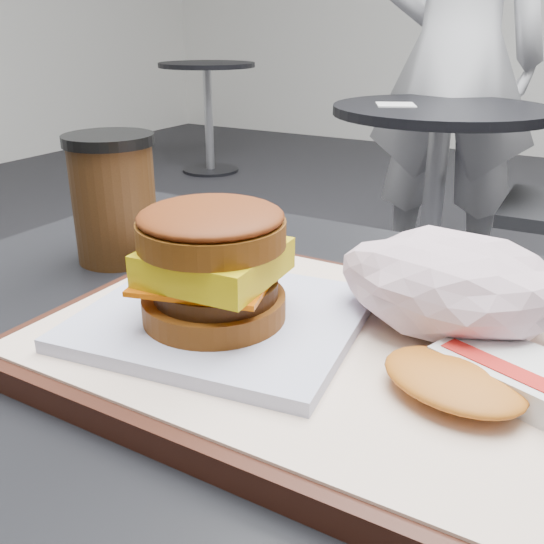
{
  "coord_description": "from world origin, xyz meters",
  "views": [
    {
      "loc": [
        0.18,
        -0.34,
        0.99
      ],
      "look_at": [
        -0.01,
        -0.02,
        0.83
      ],
      "focal_mm": 40.0,
      "sensor_mm": 36.0,
      "label": 1
    }
  ],
  "objects_px": {
    "customer_table": "(295,543)",
    "serving_tray": "(309,346)",
    "hash_brown": "(488,377)",
    "breakfast_sandwich": "(216,277)",
    "patron": "(456,58)",
    "crumpled_wrapper": "(451,284)",
    "coffee_cup": "(114,198)",
    "neighbor_table": "(436,168)"
  },
  "relations": [
    {
      "from": "coffee_cup",
      "to": "crumpled_wrapper",
      "type": "bearing_deg",
      "value": -3.92
    },
    {
      "from": "neighbor_table",
      "to": "hash_brown",
      "type": "bearing_deg",
      "value": -73.8
    },
    {
      "from": "breakfast_sandwich",
      "to": "neighbor_table",
      "type": "bearing_deg",
      "value": 100.16
    },
    {
      "from": "customer_table",
      "to": "coffee_cup",
      "type": "height_order",
      "value": "coffee_cup"
    },
    {
      "from": "crumpled_wrapper",
      "to": "patron",
      "type": "relative_size",
      "value": 0.09
    },
    {
      "from": "serving_tray",
      "to": "crumpled_wrapper",
      "type": "bearing_deg",
      "value": 35.89
    },
    {
      "from": "crumpled_wrapper",
      "to": "neighbor_table",
      "type": "distance_m",
      "value": 1.68
    },
    {
      "from": "hash_brown",
      "to": "neighbor_table",
      "type": "distance_m",
      "value": 1.76
    },
    {
      "from": "serving_tray",
      "to": "crumpled_wrapper",
      "type": "distance_m",
      "value": 0.11
    },
    {
      "from": "serving_tray",
      "to": "breakfast_sandwich",
      "type": "relative_size",
      "value": 1.79
    },
    {
      "from": "crumpled_wrapper",
      "to": "coffee_cup",
      "type": "xyz_separation_m",
      "value": [
        -0.34,
        0.02,
        0.01
      ]
    },
    {
      "from": "neighbor_table",
      "to": "coffee_cup",
      "type": "bearing_deg",
      "value": -86.19
    },
    {
      "from": "patron",
      "to": "hash_brown",
      "type": "bearing_deg",
      "value": 93.49
    },
    {
      "from": "coffee_cup",
      "to": "customer_table",
      "type": "bearing_deg",
      "value": -17.16
    },
    {
      "from": "customer_table",
      "to": "serving_tray",
      "type": "height_order",
      "value": "serving_tray"
    },
    {
      "from": "hash_brown",
      "to": "coffee_cup",
      "type": "distance_m",
      "value": 0.39
    },
    {
      "from": "serving_tray",
      "to": "patron",
      "type": "relative_size",
      "value": 0.22
    },
    {
      "from": "serving_tray",
      "to": "coffee_cup",
      "type": "height_order",
      "value": "coffee_cup"
    },
    {
      "from": "serving_tray",
      "to": "breakfast_sandwich",
      "type": "xyz_separation_m",
      "value": [
        -0.06,
        -0.03,
        0.05
      ]
    },
    {
      "from": "serving_tray",
      "to": "neighbor_table",
      "type": "bearing_deg",
      "value": 102.32
    },
    {
      "from": "customer_table",
      "to": "hash_brown",
      "type": "distance_m",
      "value": 0.26
    },
    {
      "from": "customer_table",
      "to": "crumpled_wrapper",
      "type": "distance_m",
      "value": 0.26
    },
    {
      "from": "customer_table",
      "to": "patron",
      "type": "relative_size",
      "value": 0.46
    },
    {
      "from": "customer_table",
      "to": "patron",
      "type": "bearing_deg",
      "value": 101.78
    },
    {
      "from": "crumpled_wrapper",
      "to": "coffee_cup",
      "type": "relative_size",
      "value": 1.21
    },
    {
      "from": "patron",
      "to": "crumpled_wrapper",
      "type": "bearing_deg",
      "value": 92.86
    },
    {
      "from": "customer_table",
      "to": "crumpled_wrapper",
      "type": "xyz_separation_m",
      "value": [
        0.09,
        0.05,
        0.24
      ]
    },
    {
      "from": "crumpled_wrapper",
      "to": "coffee_cup",
      "type": "bearing_deg",
      "value": 176.08
    },
    {
      "from": "hash_brown",
      "to": "customer_table",
      "type": "bearing_deg",
      "value": 172.24
    },
    {
      "from": "crumpled_wrapper",
      "to": "neighbor_table",
      "type": "bearing_deg",
      "value": 105.46
    },
    {
      "from": "coffee_cup",
      "to": "patron",
      "type": "height_order",
      "value": "patron"
    },
    {
      "from": "neighbor_table",
      "to": "patron",
      "type": "height_order",
      "value": "patron"
    },
    {
      "from": "customer_table",
      "to": "serving_tray",
      "type": "distance_m",
      "value": 0.2
    },
    {
      "from": "neighbor_table",
      "to": "patron",
      "type": "xyz_separation_m",
      "value": [
        -0.08,
        0.41,
        0.32
      ]
    },
    {
      "from": "breakfast_sandwich",
      "to": "hash_brown",
      "type": "height_order",
      "value": "breakfast_sandwich"
    },
    {
      "from": "patron",
      "to": "customer_table",
      "type": "bearing_deg",
      "value": 90.08
    },
    {
      "from": "customer_table",
      "to": "neighbor_table",
      "type": "bearing_deg",
      "value": 101.98
    },
    {
      "from": "coffee_cup",
      "to": "patron",
      "type": "relative_size",
      "value": 0.07
    },
    {
      "from": "breakfast_sandwich",
      "to": "crumpled_wrapper",
      "type": "bearing_deg",
      "value": 30.71
    },
    {
      "from": "breakfast_sandwich",
      "to": "crumpled_wrapper",
      "type": "distance_m",
      "value": 0.16
    },
    {
      "from": "customer_table",
      "to": "hash_brown",
      "type": "bearing_deg",
      "value": -7.76
    },
    {
      "from": "hash_brown",
      "to": "breakfast_sandwich",
      "type": "bearing_deg",
      "value": -176.1
    }
  ]
}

